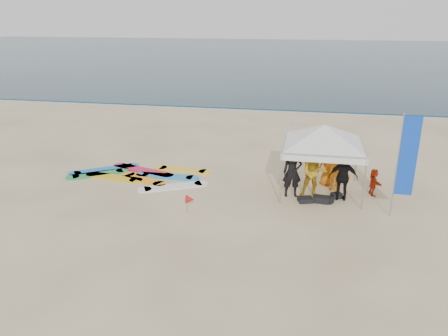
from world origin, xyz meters
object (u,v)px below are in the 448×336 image
at_px(person_yellow, 314,172).
at_px(feather_flag, 407,158).
at_px(person_black_a, 292,172).
at_px(marker_pennant, 190,200).
at_px(surfboard_spread, 140,175).
at_px(canopy_tent, 325,125).
at_px(person_orange_a, 336,168).
at_px(person_seated, 374,182).
at_px(person_orange_b, 328,165).
at_px(person_black_b, 343,177).

height_order(person_yellow, feather_flag, feather_flag).
relative_size(person_black_a, marker_pennant, 2.92).
distance_m(feather_flag, surfboard_spread, 10.11).
relative_size(canopy_tent, marker_pennant, 6.10).
bearing_deg(feather_flag, person_orange_a, 134.66).
xyz_separation_m(person_orange_a, canopy_tent, (-0.54, -0.29, 1.70)).
height_order(person_yellow, person_seated, person_yellow).
distance_m(person_yellow, marker_pennant, 4.57).
height_order(person_orange_a, surfboard_spread, person_orange_a).
height_order(marker_pennant, surfboard_spread, marker_pennant).
height_order(person_black_a, canopy_tent, canopy_tent).
xyz_separation_m(person_black_a, surfboard_spread, (-6.18, 0.90, -0.90)).
distance_m(canopy_tent, feather_flag, 3.07).
distance_m(person_orange_a, person_orange_b, 0.56).
xyz_separation_m(person_yellow, marker_pennant, (-3.98, -2.19, -0.44)).
bearing_deg(person_black_b, canopy_tent, -39.16).
distance_m(person_black_b, person_orange_b, 1.48).
height_order(person_black_b, person_seated, person_black_b).
xyz_separation_m(person_orange_b, feather_flag, (2.24, -2.47, 1.24)).
height_order(person_orange_b, feather_flag, feather_flag).
bearing_deg(marker_pennant, person_black_b, 22.92).
height_order(person_black_a, surfboard_spread, person_black_a).
relative_size(person_black_b, marker_pennant, 2.67).
bearing_deg(canopy_tent, person_orange_a, 27.98).
bearing_deg(surfboard_spread, canopy_tent, -2.22).
relative_size(person_yellow, marker_pennant, 2.93).
relative_size(person_black_b, person_orange_b, 1.07).
bearing_deg(person_orange_b, person_yellow, 36.20).
bearing_deg(feather_flag, person_orange_b, 132.16).
distance_m(feather_flag, marker_pennant, 7.01).
bearing_deg(person_yellow, person_seated, 7.01).
bearing_deg(canopy_tent, feather_flag, -34.12).
distance_m(person_yellow, feather_flag, 3.20).
xyz_separation_m(person_orange_b, person_seated, (1.62, -0.71, -0.30)).
distance_m(person_black_a, person_orange_b, 1.91).
relative_size(person_yellow, person_orange_a, 1.10).
bearing_deg(feather_flag, person_yellow, 157.46).
bearing_deg(marker_pennant, person_yellow, 28.85).
bearing_deg(surfboard_spread, person_black_a, -8.28).
distance_m(person_yellow, person_black_b, 1.03).
relative_size(person_yellow, canopy_tent, 0.48).
xyz_separation_m(person_yellow, surfboard_spread, (-6.94, 0.82, -0.90)).
bearing_deg(person_orange_b, canopy_tent, 39.33).
relative_size(person_seated, canopy_tent, 0.26).
bearing_deg(marker_pennant, surfboard_spread, 134.42).
relative_size(feather_flag, surfboard_spread, 0.61).
height_order(person_black_a, person_orange_a, person_black_a).
xyz_separation_m(person_orange_b, marker_pennant, (-4.52, -3.51, -0.30)).
distance_m(person_black_b, person_seated, 1.38).
bearing_deg(surfboard_spread, person_orange_b, 3.77).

